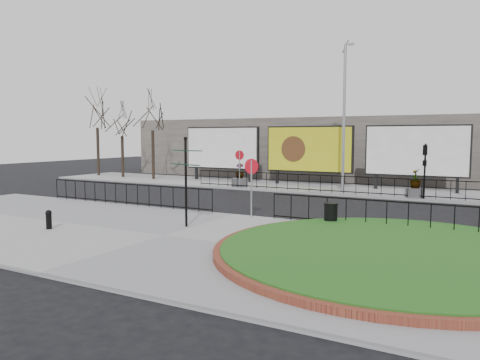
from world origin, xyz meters
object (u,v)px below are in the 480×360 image
Objects in this scene: litter_bin at (331,214)px; fingerpost_sign at (186,173)px; planter_a at (240,179)px; lamp_post at (344,115)px; planter_c at (415,187)px; billboard_mid at (309,149)px; bollard at (49,219)px.

fingerpost_sign is at bearing -150.08° from litter_bin.
planter_a is at bearing 129.23° from fingerpost_sign.
lamp_post is 5.77× the size of planter_c.
lamp_post is 12.71m from litter_bin.
planter_a is at bearing -140.21° from billboard_mid.
billboard_mid reaches higher than fingerpost_sign.
lamp_post is (3.01, -1.97, 2.23)m from billboard_mid.
bollard is 10.49m from litter_bin.
fingerpost_sign is at bearing -96.96° from lamp_post.
bollard is at bearing -127.30° from fingerpost_sign.
bollard is 16.03m from planter_a.
litter_bin is 10.39m from planter_c.
fingerpost_sign is at bearing -85.58° from billboard_mid.
fingerpost_sign is 2.11× the size of planter_c.
litter_bin is (8.89, 5.56, 0.06)m from bollard.
planter_c is (6.24, 13.01, -1.44)m from fingerpost_sign.
billboard_mid is at bearing 146.75° from lamp_post.
fingerpost_sign is at bearing -115.63° from planter_c.
lamp_post reaches higher than planter_c.
planter_c is at bearing 56.72° from bollard.
litter_bin is 14.29m from planter_a.
billboard_mid is 3.87× the size of planter_c.
billboard_mid is 8.40m from planter_c.
billboard_mid is 0.67× the size of lamp_post.
billboard_mid is at bearing 113.85° from litter_bin.
billboard_mid is 7.03× the size of litter_bin.
bollard is (-2.89, -19.13, -2.09)m from billboard_mid.
lamp_post is at bearing -33.25° from billboard_mid.
planter_c is at bearing -16.37° from lamp_post.
billboard_mid is 16.35m from fingerpost_sign.
lamp_post is 14.68m from fingerpost_sign.
fingerpost_sign reaches higher than bollard.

